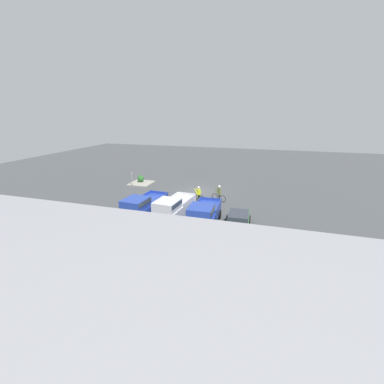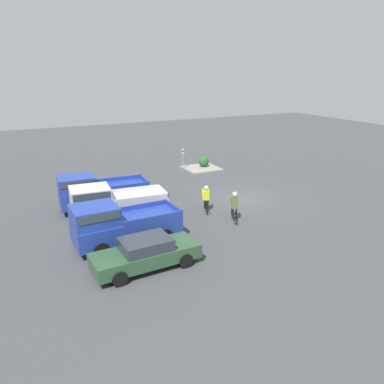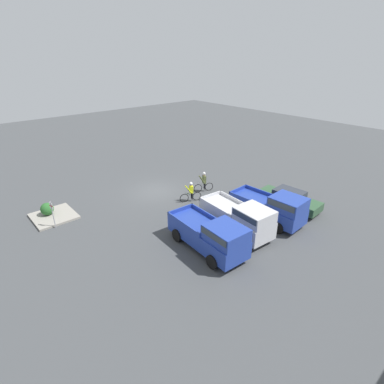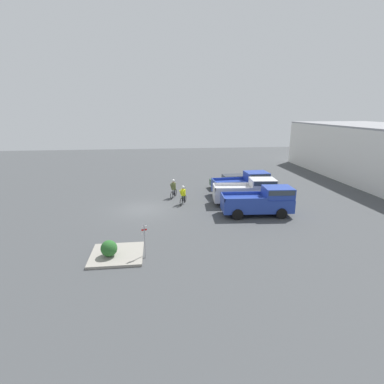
% 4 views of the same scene
% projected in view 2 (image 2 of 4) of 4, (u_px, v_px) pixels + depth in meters
% --- Properties ---
extents(ground_plane, '(80.00, 80.00, 0.00)m').
position_uv_depth(ground_plane, '(243.00, 198.00, 25.58)').
color(ground_plane, '#424447').
extents(sedan_0, '(2.09, 4.83, 1.40)m').
position_uv_depth(sedan_0, '(146.00, 253.00, 16.38)').
color(sedan_0, '#2D5133').
rests_on(sedan_0, ground_plane).
extents(pickup_truck_0, '(2.36, 5.33, 2.24)m').
position_uv_depth(pickup_truck_0, '(118.00, 223.00, 18.42)').
color(pickup_truck_0, '#233D9E').
rests_on(pickup_truck_0, ground_plane).
extents(pickup_truck_1, '(2.51, 5.42, 2.26)m').
position_uv_depth(pickup_truck_1, '(112.00, 204.00, 21.06)').
color(pickup_truck_1, silver).
rests_on(pickup_truck_1, ground_plane).
extents(pickup_truck_2, '(2.47, 5.51, 2.23)m').
position_uv_depth(pickup_truck_2, '(97.00, 191.00, 23.33)').
color(pickup_truck_2, '#233D9E').
rests_on(pickup_truck_2, ground_plane).
extents(cyclist_0, '(1.69, 0.73, 1.67)m').
position_uv_depth(cyclist_0, '(206.00, 198.00, 22.96)').
color(cyclist_0, black).
rests_on(cyclist_0, ground_plane).
extents(cyclist_1, '(1.64, 0.72, 1.78)m').
position_uv_depth(cyclist_1, '(234.00, 206.00, 21.48)').
color(cyclist_1, black).
rests_on(cyclist_1, ground_plane).
extents(fire_lane_sign, '(0.11, 0.30, 2.00)m').
position_uv_depth(fire_lane_sign, '(183.00, 157.00, 32.26)').
color(fire_lane_sign, '#9E9EA3').
rests_on(fire_lane_sign, ground_plane).
extents(curb_island, '(2.80, 2.90, 0.15)m').
position_uv_depth(curb_island, '(201.00, 168.00, 32.95)').
color(curb_island, gray).
rests_on(curb_island, ground_plane).
extents(shrub, '(0.91, 0.91, 0.91)m').
position_uv_depth(shrub, '(204.00, 161.00, 33.16)').
color(shrub, '#286028').
rests_on(shrub, curb_island).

